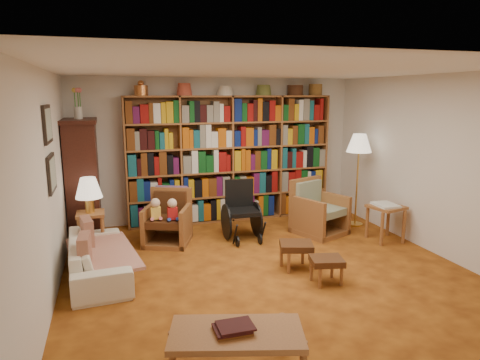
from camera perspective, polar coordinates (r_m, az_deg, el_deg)
name	(u,v)px	position (r m, az deg, el deg)	size (l,w,h in m)	color
floor	(266,270)	(5.63, 3.51, -11.89)	(5.00, 5.00, 0.00)	#B1611B
ceiling	(269,70)	(5.18, 3.86, 14.41)	(5.00, 5.00, 0.00)	white
wall_back	(218,150)	(7.63, -2.99, 4.04)	(5.00, 5.00, 0.00)	silver
wall_front	(397,240)	(3.13, 20.21, -7.49)	(5.00, 5.00, 0.00)	silver
wall_left	(47,188)	(4.98, -24.34, -0.93)	(5.00, 5.00, 0.00)	silver
wall_right	(435,165)	(6.57, 24.53, 1.83)	(5.00, 5.00, 0.00)	silver
bookshelf	(231,155)	(7.53, -1.19, 3.34)	(3.60, 0.30, 2.42)	#A06431
curio_cabinet	(83,179)	(6.97, -20.20, 0.18)	(0.50, 0.95, 2.40)	#3E1911
framed_pictures	(50,149)	(5.21, -24.05, 3.80)	(0.03, 0.52, 0.97)	black
sofa	(98,257)	(5.66, -18.36, -9.70)	(0.66, 1.68, 0.49)	beige
sofa_throw	(102,252)	(5.64, -17.88, -9.15)	(0.75, 1.40, 0.04)	beige
cushion_left	(87,233)	(5.93, -19.69, -6.72)	(0.12, 0.38, 0.38)	maroon
cushion_right	(85,252)	(5.26, -19.99, -9.03)	(0.12, 0.38, 0.38)	maroon
side_table_lamp	(91,224)	(6.40, -19.24, -5.55)	(0.38, 0.38, 0.60)	#A06431
table_lamp	(89,189)	(6.28, -19.54, -1.13)	(0.37, 0.37, 0.50)	gold
armchair_leather	(167,220)	(6.63, -9.77, -5.31)	(0.89, 0.88, 0.82)	#A06431
armchair_sage	(317,212)	(7.11, 10.24, -4.22)	(0.96, 0.96, 0.87)	#A06431
wheelchair	(242,212)	(6.68, 0.22, -4.30)	(0.52, 0.73, 0.92)	black
floor_lamp	(359,147)	(7.43, 15.59, 4.28)	(0.42, 0.42, 1.58)	gold
side_table_papers	(386,212)	(6.92, 18.89, -4.03)	(0.56, 0.56, 0.58)	#A06431
footstool_a	(296,248)	(5.61, 7.51, -8.92)	(0.50, 0.46, 0.35)	#4C2814
footstool_b	(327,262)	(5.27, 11.48, -10.72)	(0.44, 0.39, 0.32)	#4C2814
coffee_table	(236,337)	(3.56, -0.48, -20.17)	(1.15, 0.79, 0.47)	#A06431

